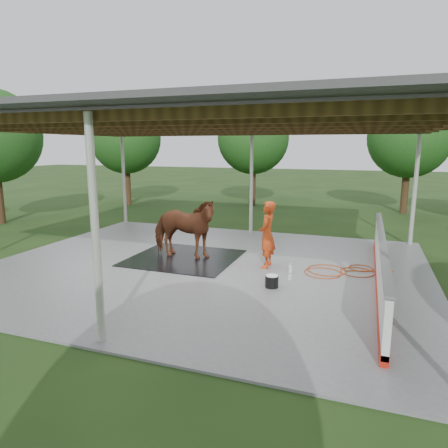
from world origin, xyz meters
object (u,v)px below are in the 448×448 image
(horse, at_px, (183,228))
(wash_bucket, at_px, (272,281))
(handler, at_px, (267,235))
(dasher_board, at_px, (380,263))

(horse, height_order, wash_bucket, horse)
(wash_bucket, bearing_deg, horse, 152.86)
(horse, height_order, handler, handler)
(dasher_board, relative_size, handler, 4.33)
(handler, xyz_separation_m, wash_bucket, (0.51, -1.56, -0.77))
(horse, xyz_separation_m, wash_bucket, (3.07, -1.57, -0.77))
(handler, height_order, wash_bucket, handler)
(dasher_board, xyz_separation_m, handler, (-2.93, 0.48, 0.38))
(horse, relative_size, wash_bucket, 6.71)
(dasher_board, distance_m, wash_bucket, 2.68)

